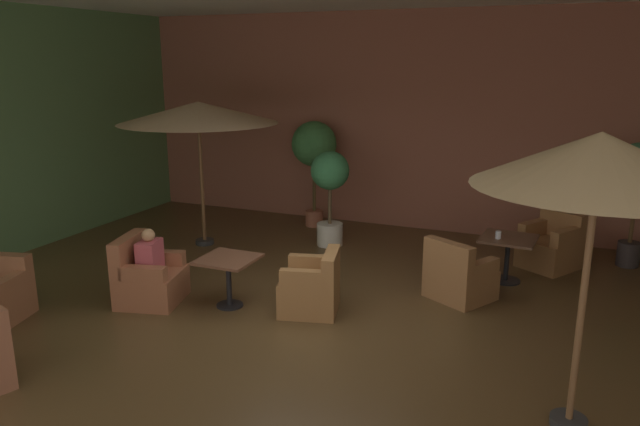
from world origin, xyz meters
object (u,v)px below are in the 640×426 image
at_px(cafe_table_front_right, 228,268).
at_px(iced_drink_cup, 498,235).
at_px(armchair_front_left_east, 551,247).
at_px(potted_tree_mid_left, 314,148).
at_px(cafe_table_front_left, 508,248).
at_px(potted_tree_right_corner, 639,176).
at_px(potted_tree_left_corner, 330,184).
at_px(patio_umbrella_center_beige, 198,113).
at_px(patron_blue_shirt, 150,254).
at_px(patio_umbrella_tall_red, 599,162).
at_px(armchair_front_right_east, 312,288).
at_px(armchair_front_left_north, 459,277).
at_px(armchair_front_right_north, 148,279).

relative_size(cafe_table_front_right, iced_drink_cup, 6.38).
height_order(armchair_front_left_east, potted_tree_mid_left, potted_tree_mid_left).
bearing_deg(cafe_table_front_left, potted_tree_right_corner, 40.58).
distance_m(cafe_table_front_right, potted_tree_left_corner, 3.04).
bearing_deg(patio_umbrella_center_beige, patron_blue_shirt, -71.88).
bearing_deg(armchair_front_left_east, potted_tree_left_corner, -175.72).
relative_size(armchair_front_left_east, patio_umbrella_tall_red, 0.39).
xyz_separation_m(armchair_front_right_east, iced_drink_cup, (2.04, 1.96, 0.41)).
xyz_separation_m(cafe_table_front_left, potted_tree_left_corner, (-3.02, 0.63, 0.57)).
bearing_deg(iced_drink_cup, cafe_table_front_left, 41.43).
height_order(cafe_table_front_left, armchair_front_left_north, armchair_front_left_north).
bearing_deg(armchair_front_left_north, patio_umbrella_tall_red, -60.55).
bearing_deg(potted_tree_mid_left, armchair_front_left_east, -10.08).
height_order(armchair_front_right_north, potted_tree_left_corner, potted_tree_left_corner).
height_order(potted_tree_left_corner, potted_tree_right_corner, potted_tree_right_corner).
height_order(armchair_front_left_north, cafe_table_front_right, armchair_front_left_north).
height_order(armchair_front_right_east, potted_tree_right_corner, potted_tree_right_corner).
height_order(cafe_table_front_left, armchair_front_right_east, armchair_front_right_east).
xyz_separation_m(cafe_table_front_right, iced_drink_cup, (3.10, 2.23, 0.20)).
bearing_deg(potted_tree_mid_left, patio_umbrella_center_beige, -125.20).
distance_m(cafe_table_front_right, potted_tree_mid_left, 4.18).
bearing_deg(potted_tree_left_corner, cafe_table_front_right, -94.03).
xyz_separation_m(patio_umbrella_center_beige, potted_tree_mid_left, (1.30, 1.84, -0.76)).
xyz_separation_m(armchair_front_right_north, iced_drink_cup, (4.17, 2.51, 0.40)).
distance_m(armchair_front_right_north, patron_blue_shirt, 0.35).
bearing_deg(armchair_front_left_east, armchair_front_right_east, -132.52).
relative_size(patio_umbrella_tall_red, patio_umbrella_center_beige, 0.98).
distance_m(armchair_front_left_east, armchair_front_right_north, 6.01).
bearing_deg(armchair_front_left_north, patio_umbrella_center_beige, 170.49).
distance_m(armchair_front_left_north, patron_blue_shirt, 4.12).
relative_size(cafe_table_front_left, potted_tree_left_corner, 0.49).
bearing_deg(potted_tree_right_corner, potted_tree_mid_left, 177.60).
xyz_separation_m(cafe_table_front_left, potted_tree_right_corner, (1.68, 1.44, 0.92)).
bearing_deg(armchair_front_left_east, patron_blue_shirt, -143.86).
xyz_separation_m(armchair_front_right_east, potted_tree_right_corner, (3.86, 3.52, 1.11)).
bearing_deg(potted_tree_mid_left, potted_tree_right_corner, -2.40).
bearing_deg(patron_blue_shirt, iced_drink_cup, 31.20).
distance_m(cafe_table_front_left, cafe_table_front_right, 4.00).
bearing_deg(armchair_front_right_east, potted_tree_left_corner, 107.39).
xyz_separation_m(armchair_front_left_east, potted_tree_left_corner, (-3.58, -0.27, 0.75)).
bearing_deg(armchair_front_left_north, potted_tree_mid_left, 141.30).
bearing_deg(potted_tree_right_corner, iced_drink_cup, -139.36).
bearing_deg(cafe_table_front_left, patio_umbrella_tall_red, -75.24).
bearing_deg(cafe_table_front_right, patio_umbrella_center_beige, 129.94).
bearing_deg(armchair_front_left_north, armchair_front_right_north, -155.81).
relative_size(armchair_front_left_east, armchair_front_right_east, 1.17).
xyz_separation_m(patio_umbrella_tall_red, potted_tree_left_corner, (-3.94, 4.11, -1.29)).
height_order(cafe_table_front_left, potted_tree_right_corner, potted_tree_right_corner).
relative_size(potted_tree_mid_left, iced_drink_cup, 18.38).
relative_size(armchair_front_left_east, iced_drink_cup, 9.27).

